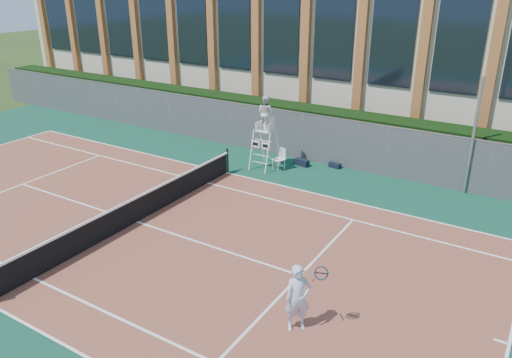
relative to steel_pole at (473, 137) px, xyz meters
The scene contains 13 objects.
ground 12.90m from the steel_pole, 136.74° to the right, with size 120.00×120.00×0.00m, color #233814.
apron 12.25m from the steel_pole, 140.21° to the right, with size 36.00×20.00×0.01m, color #0E3E28.
tennis_court 12.90m from the steel_pole, 136.74° to the right, with size 23.77×10.97×0.02m, color brown.
tennis_net 12.82m from the steel_pole, 136.74° to the right, with size 0.10×11.30×1.10m.
fence 9.32m from the steel_pole, behind, with size 40.00×0.06×2.20m, color #595E60, non-canonical shape.
hedge 9.41m from the steel_pole, behind, with size 40.00×1.40×2.20m, color black.
building 13.21m from the steel_pole, 134.98° to the left, with size 45.00×10.60×8.22m.
steel_pole is the anchor object (origin of this frame).
umpire_chair 8.36m from the steel_pole, 168.57° to the right, with size 0.92×1.42×3.30m.
plastic_chair 7.82m from the steel_pole, 168.16° to the right, with size 0.59×0.59×0.98m.
sports_bag_near 7.22m from the steel_pole, behind, with size 0.69×0.28×0.30m, color black.
sports_bag_far 5.90m from the steel_pole, behind, with size 0.54×0.23×0.22m, color black.
tennis_player 11.03m from the steel_pole, 99.82° to the right, with size 1.02×0.82×1.75m.
Camera 1 is at (11.72, -11.03, 8.05)m, focal length 35.00 mm.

